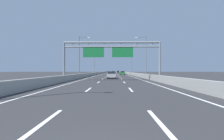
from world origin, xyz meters
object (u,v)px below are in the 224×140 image
Objects in this scene: sign_gantry at (111,51)px; silver_car at (112,75)px; green_car at (123,73)px; streetlamp_left_far at (95,62)px; blue_car at (113,72)px; black_car at (118,72)px; streetlamp_right_far at (131,61)px; streetlamp_right_mid at (145,54)px; streetlamp_left_mid at (80,54)px.

silver_car is (0.00, 7.77, -4.06)m from sign_gantry.
streetlamp_left_far is at bearing 168.05° from green_car.
silver_car is (-3.89, -32.02, 0.01)m from green_car.
blue_car is 0.97× the size of black_car.
sign_gantry is 42.86m from streetlamp_right_far.
streetlamp_left_far and streetlamp_right_far have the same top height.
blue_car is (-7.60, 60.03, -4.68)m from streetlamp_right_mid.
streetlamp_left_mid and streetlamp_right_far have the same top height.
streetlamp_right_far is 2.04× the size of black_car.
streetlamp_left_far is 2.31× the size of silver_car.
blue_car is at bearing 89.99° from sign_gantry.
streetlamp_left_far is (0.00, 30.65, 0.00)m from streetlamp_left_mid.
streetlamp_left_far is at bearing 180.00° from streetlamp_right_far.
black_car is at bearing 88.02° from sign_gantry.
streetlamp_right_far reaches higher than silver_car.
streetlamp_left_mid is at bearing 180.00° from streetlamp_right_mid.
streetlamp_left_far is at bearing 99.85° from sign_gantry.
streetlamp_right_mid is 2.10× the size of blue_car.
streetlamp_right_mid is at bearing 56.57° from sign_gantry.
streetlamp_left_far is 70.05m from black_car.
streetlamp_left_far reaches higher than blue_car.
streetlamp_left_far reaches higher than black_car.
sign_gantry is at bearing -90.02° from silver_car.
black_car is at bearing 90.04° from green_car.
blue_car is 39.81m from black_car.
streetlamp_right_mid reaches higher than silver_car.
streetlamp_right_mid is 34.09m from streetlamp_left_far.
streetlamp_left_far is 2.24× the size of green_car.
silver_car is at bearing -90.00° from blue_car.
streetlamp_right_far is at bearing -75.50° from blue_car.
silver_car reaches higher than blue_car.
sign_gantry is 111.32m from black_car.
streetlamp_left_mid is 14.93m from streetlamp_right_mid.
blue_car is at bearing 83.04° from streetlamp_left_mid.
streetlamp_right_mid reaches higher than black_car.
streetlamp_right_mid is at bearing -90.00° from streetlamp_right_far.
streetlamp_left_mid is at bearing -111.65° from green_car.
black_car is (-3.76, 99.65, -4.60)m from streetlamp_right_mid.
silver_car is at bearing -102.46° from streetlamp_right_far.
sign_gantry is at bearing -90.01° from blue_car.
green_car is (3.90, 39.80, -4.07)m from sign_gantry.
sign_gantry is at bearing -80.15° from streetlamp_left_far.
black_car is at bearing 83.60° from streetlamp_left_mid.
streetlamp_left_mid is 60.66m from blue_car.
streetlamp_left_far is 30.64m from blue_car.
streetlamp_right_mid is 1.00× the size of streetlamp_right_far.
blue_car is (0.01, 71.55, -4.08)m from sign_gantry.
black_car is at bearing 92.16° from streetlamp_right_mid.
streetlamp_right_far is 2.10× the size of blue_car.
streetlamp_right_far is at bearing 90.00° from streetlamp_right_mid.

